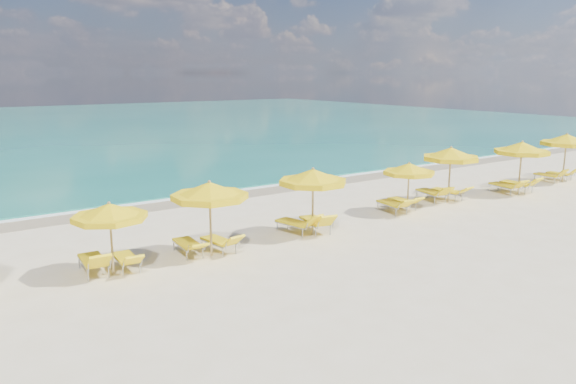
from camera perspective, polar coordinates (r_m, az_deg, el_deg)
ground_plane at (r=20.56m, az=2.39°, el=-3.99°), size 120.00×120.00×0.00m
ocean at (r=65.11m, az=-24.12°, el=5.97°), size 120.00×80.00×0.30m
wet_sand_band at (r=26.65m, az=-7.24°, el=-0.36°), size 120.00×2.60×0.01m
foam_line at (r=27.35m, az=-8.01°, el=-0.06°), size 120.00×1.20×0.03m
whitecap_near at (r=33.76m, az=-24.04°, el=1.30°), size 14.00×0.36×0.05m
whitecap_far at (r=44.83m, az=-8.01°, el=4.63°), size 18.00×0.30×0.05m
umbrella_2 at (r=16.52m, az=-17.68°, el=-1.99°), size 2.44×2.44×2.14m
umbrella_3 at (r=17.46m, az=-7.97°, el=0.05°), size 3.09×3.09×2.44m
umbrella_4 at (r=19.59m, az=2.55°, el=1.49°), size 3.15×3.15×2.45m
umbrella_5 at (r=23.37m, az=12.20°, el=2.26°), size 2.43×2.43×2.13m
umbrella_6 at (r=25.79m, az=16.21°, el=3.68°), size 3.15×3.15×2.51m
umbrella_7 at (r=28.64m, az=22.67°, el=4.10°), size 3.30×3.30×2.56m
umbrella_8 at (r=32.73m, az=26.44°, el=4.73°), size 2.69×2.69×2.61m
lounger_2_left at (r=17.17m, az=-19.12°, el=-7.11°), size 0.75×1.88×0.88m
lounger_2_right at (r=17.24m, az=-16.07°, el=-6.93°), size 0.66×1.71×0.72m
lounger_3_left at (r=18.14m, az=-10.07°, el=-5.66°), size 0.71×1.88×0.67m
lounger_3_right at (r=18.32m, az=-6.98°, el=-5.39°), size 0.81×1.78×0.76m
lounger_4_left at (r=20.19m, az=0.81°, el=-3.59°), size 0.98×1.93×0.89m
lounger_4_right at (r=20.41m, az=2.83°, el=-3.41°), size 1.00×1.99×0.89m
lounger_5_left at (r=23.53m, az=10.60°, el=-1.56°), size 0.86×1.93×0.79m
lounger_5_right at (r=24.33m, az=11.60°, el=-1.20°), size 0.69×1.75×0.70m
lounger_6_left at (r=26.08m, az=14.39°, el=-0.38°), size 1.01×2.04×0.87m
lounger_6_right at (r=26.62m, az=15.93°, el=-0.24°), size 0.83×1.97×0.76m
lounger_7_left at (r=28.77m, az=21.19°, el=0.31°), size 0.86×1.97×0.85m
lounger_7_right at (r=29.42m, az=22.28°, el=0.48°), size 0.68×1.95×0.88m
lounger_8_left at (r=32.79m, az=24.91°, el=1.32°), size 0.63×1.70×0.82m
lounger_8_right at (r=33.69m, az=25.89°, el=1.46°), size 0.65×1.63×0.76m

